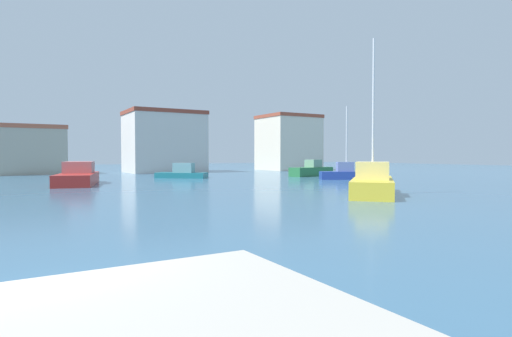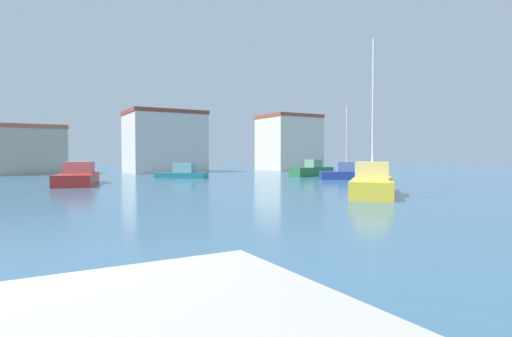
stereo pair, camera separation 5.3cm
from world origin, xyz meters
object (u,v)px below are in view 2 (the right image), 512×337
Objects in this scene: sailboat_blue_distant_north at (346,173)px; motorboat_green_mid_harbor at (312,170)px; motorboat_teal_outer_mooring at (182,173)px; sailboat_yellow_center_channel at (372,183)px; motorboat_red_far_right at (78,176)px.

sailboat_blue_distant_north is 1.19× the size of motorboat_green_mid_harbor.
motorboat_green_mid_harbor reaches higher than motorboat_teal_outer_mooring.
sailboat_yellow_center_channel is 15.30m from sailboat_blue_distant_north.
sailboat_yellow_center_channel is at bearing -118.63° from motorboat_green_mid_harbor.
motorboat_teal_outer_mooring is at bearing 165.55° from motorboat_green_mid_harbor.
motorboat_green_mid_harbor is at bearing -14.45° from motorboat_teal_outer_mooring.
sailboat_yellow_center_channel is 22.37m from motorboat_red_far_right.
sailboat_yellow_center_channel is 21.42m from motorboat_green_mid_harbor.
motorboat_green_mid_harbor is (23.88, 1.05, -0.02)m from motorboat_red_far_right.
motorboat_teal_outer_mooring is 16.15m from sailboat_blue_distant_north.
motorboat_teal_outer_mooring is 0.64× the size of motorboat_red_far_right.
sailboat_yellow_center_channel is 1.80× the size of motorboat_teal_outer_mooring.
sailboat_yellow_center_channel is 22.57m from motorboat_teal_outer_mooring.
motorboat_green_mid_harbor is at bearing 81.00° from sailboat_blue_distant_north.
motorboat_green_mid_harbor is (1.04, 6.58, 0.04)m from sailboat_blue_distant_north.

